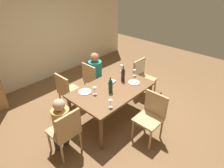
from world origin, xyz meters
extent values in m
plane|color=brown|center=(0.00, 0.00, 0.00)|extent=(10.00, 10.00, 0.00)
cube|color=beige|center=(0.00, 2.70, 1.35)|extent=(6.40, 0.12, 2.70)
cube|color=brown|center=(0.00, 0.00, 0.73)|extent=(1.63, 1.00, 0.04)
cylinder|color=brown|center=(-0.74, -0.43, 0.35)|extent=(0.07, 0.07, 0.71)
cylinder|color=brown|center=(0.74, -0.43, 0.35)|extent=(0.07, 0.07, 0.71)
cylinder|color=brown|center=(-0.74, 0.43, 0.35)|extent=(0.07, 0.07, 0.71)
cylinder|color=brown|center=(0.74, 0.43, 0.35)|extent=(0.07, 0.07, 0.71)
cylinder|color=tan|center=(0.56, 1.07, 0.22)|extent=(0.04, 0.04, 0.44)
cylinder|color=tan|center=(0.56, 0.69, 0.22)|extent=(0.04, 0.04, 0.44)
cylinder|color=tan|center=(0.18, 1.07, 0.22)|extent=(0.04, 0.04, 0.44)
cylinder|color=tan|center=(0.18, 0.69, 0.22)|extent=(0.04, 0.04, 0.44)
cube|color=tan|center=(0.37, 0.88, 0.46)|extent=(0.44, 0.44, 0.04)
cube|color=tan|center=(0.17, 0.88, 0.70)|extent=(0.04, 0.44, 0.44)
cylinder|color=tan|center=(-1.38, 0.19, 0.22)|extent=(0.04, 0.04, 0.44)
cylinder|color=tan|center=(-1.00, 0.19, 0.22)|extent=(0.04, 0.04, 0.44)
cylinder|color=tan|center=(-1.38, -0.19, 0.22)|extent=(0.04, 0.04, 0.44)
cylinder|color=tan|center=(-1.00, -0.19, 0.22)|extent=(0.04, 0.04, 0.44)
cube|color=tan|center=(-1.19, 0.00, 0.46)|extent=(0.44, 0.44, 0.04)
cube|color=tan|center=(-1.19, -0.20, 0.70)|extent=(0.44, 0.04, 0.44)
cylinder|color=tan|center=(-0.19, -1.07, 0.22)|extent=(0.04, 0.04, 0.44)
cylinder|color=tan|center=(-0.19, -0.69, 0.22)|extent=(0.04, 0.04, 0.44)
cylinder|color=tan|center=(0.19, -1.07, 0.22)|extent=(0.04, 0.04, 0.44)
cylinder|color=tan|center=(0.19, -0.69, 0.22)|extent=(0.04, 0.04, 0.44)
cube|color=tan|center=(0.00, -0.88, 0.46)|extent=(0.44, 0.44, 0.04)
cube|color=tan|center=(0.20, -0.88, 0.70)|extent=(0.04, 0.44, 0.44)
cylinder|color=tan|center=(-0.18, 1.07, 0.22)|extent=(0.04, 0.04, 0.44)
cylinder|color=tan|center=(-0.18, 0.69, 0.22)|extent=(0.04, 0.04, 0.44)
cylinder|color=tan|center=(-0.56, 1.07, 0.22)|extent=(0.04, 0.04, 0.44)
cylinder|color=tan|center=(-0.56, 0.69, 0.22)|extent=(0.04, 0.04, 0.44)
cube|color=tan|center=(-0.37, 0.88, 0.46)|extent=(0.44, 0.44, 0.04)
cube|color=tan|center=(-0.57, 0.88, 0.70)|extent=(0.04, 0.44, 0.44)
cylinder|color=tan|center=(1.38, -0.19, 0.22)|extent=(0.04, 0.04, 0.44)
cylinder|color=tan|center=(1.00, -0.19, 0.22)|extent=(0.04, 0.04, 0.44)
cylinder|color=tan|center=(1.38, 0.19, 0.22)|extent=(0.04, 0.04, 0.44)
cylinder|color=tan|center=(1.00, 0.19, 0.22)|extent=(0.04, 0.04, 0.44)
cube|color=tan|center=(1.19, 0.00, 0.46)|extent=(0.44, 0.44, 0.04)
cube|color=tan|center=(1.19, 0.20, 0.70)|extent=(0.44, 0.04, 0.44)
cube|color=beige|center=(1.19, 0.20, 0.72)|extent=(0.40, 0.07, 0.31)
cylinder|color=#33333D|center=(0.51, 0.98, 0.23)|extent=(0.12, 0.12, 0.46)
cylinder|color=#33333D|center=(0.51, 0.79, 0.23)|extent=(0.12, 0.12, 0.46)
cylinder|color=teal|center=(0.37, 0.88, 0.70)|extent=(0.31, 0.31, 0.48)
sphere|color=#996B4C|center=(0.37, 0.88, 1.05)|extent=(0.21, 0.21, 0.21)
cylinder|color=#33333D|center=(-1.28, 0.13, 0.23)|extent=(0.11, 0.11, 0.46)
cylinder|color=#33333D|center=(-1.11, 0.13, 0.23)|extent=(0.11, 0.11, 0.46)
cylinder|color=tan|center=(-1.19, 0.00, 0.68)|extent=(0.29, 0.29, 0.44)
sphere|color=tan|center=(-1.19, 0.00, 1.00)|extent=(0.19, 0.19, 0.19)
cylinder|color=black|center=(0.37, 0.03, 0.86)|extent=(0.08, 0.08, 0.23)
sphere|color=black|center=(0.37, 0.03, 0.99)|extent=(0.08, 0.08, 0.08)
cylinder|color=black|center=(0.37, 0.03, 1.05)|extent=(0.03, 0.03, 0.09)
cylinder|color=#19381E|center=(-0.12, -0.07, 0.86)|extent=(0.08, 0.08, 0.22)
sphere|color=#19381E|center=(-0.12, -0.07, 0.98)|extent=(0.08, 0.08, 0.08)
cylinder|color=#19381E|center=(-0.12, -0.07, 1.03)|extent=(0.03, 0.03, 0.07)
cylinder|color=silver|center=(-0.46, -0.39, 0.75)|extent=(0.06, 0.06, 0.00)
cylinder|color=silver|center=(-0.46, -0.39, 0.79)|extent=(0.01, 0.01, 0.07)
cone|color=silver|center=(-0.46, -0.39, 0.86)|extent=(0.07, 0.07, 0.07)
cylinder|color=silver|center=(0.72, 0.00, 0.75)|extent=(0.06, 0.06, 0.00)
cylinder|color=silver|center=(0.72, 0.00, 0.79)|extent=(0.01, 0.01, 0.07)
cone|color=silver|center=(0.72, 0.00, 0.86)|extent=(0.07, 0.07, 0.07)
cylinder|color=silver|center=(0.71, 0.36, 0.75)|extent=(0.06, 0.06, 0.00)
cylinder|color=silver|center=(0.71, 0.36, 0.79)|extent=(0.01, 0.01, 0.07)
cone|color=silver|center=(0.71, 0.36, 0.86)|extent=(0.07, 0.07, 0.07)
cylinder|color=silver|center=(-0.37, 0.10, 0.75)|extent=(0.06, 0.06, 0.00)
cylinder|color=silver|center=(-0.37, 0.10, 0.79)|extent=(0.01, 0.01, 0.07)
cone|color=silver|center=(-0.37, 0.10, 0.86)|extent=(0.07, 0.07, 0.07)
cylinder|color=silver|center=(-0.45, 0.29, 0.75)|extent=(0.25, 0.25, 0.01)
cylinder|color=silver|center=(0.48, -0.18, 0.75)|extent=(0.24, 0.24, 0.01)
cube|color=#ADC6D6|center=(0.17, 0.16, 0.76)|extent=(0.18, 0.14, 0.03)
cube|color=brown|center=(1.19, -0.35, 0.11)|extent=(0.29, 0.16, 0.22)
camera|label=1|loc=(-2.39, -2.20, 2.76)|focal=30.99mm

